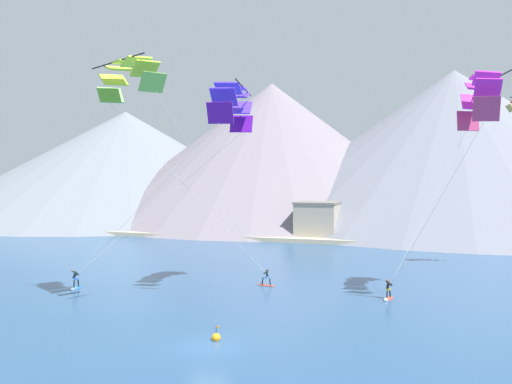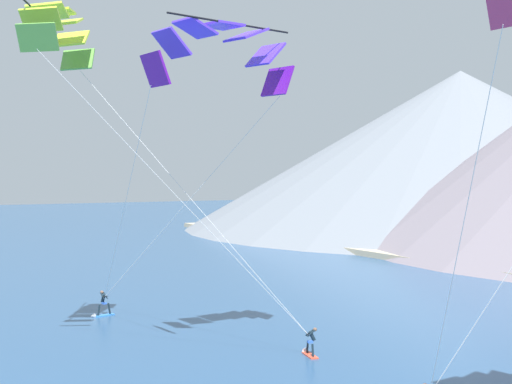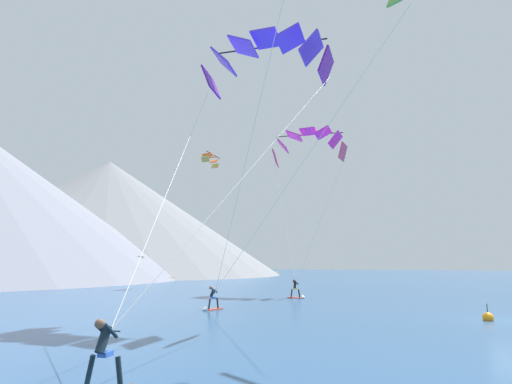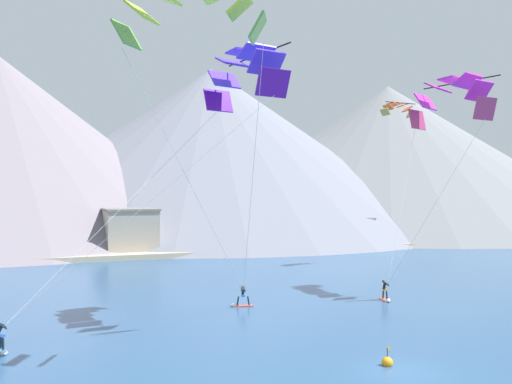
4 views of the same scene
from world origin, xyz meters
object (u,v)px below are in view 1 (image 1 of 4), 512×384
(kitesurfer_near_trail, at_px, (264,281))
(parafoil_kite_near_trail, at_px, (129,75))
(parafoil_kite_near_lead, at_px, (480,96))
(race_marker_buoy, at_px, (216,338))
(kitesurfer_mid_center, at_px, (75,283))
(parafoil_kite_mid_center, at_px, (232,103))
(kitesurfer_near_lead, at_px, (388,294))

(kitesurfer_near_trail, distance_m, parafoil_kite_near_trail, 21.94)
(kitesurfer_near_trail, relative_size, parafoil_kite_near_trail, 0.10)
(parafoil_kite_near_lead, distance_m, race_marker_buoy, 27.26)
(kitesurfer_mid_center, distance_m, parafoil_kite_mid_center, 21.50)
(kitesurfer_near_trail, bearing_deg, race_marker_buoy, -83.44)
(kitesurfer_near_trail, relative_size, kitesurfer_mid_center, 1.00)
(kitesurfer_mid_center, distance_m, race_marker_buoy, 20.02)
(kitesurfer_near_lead, xyz_separation_m, kitesurfer_near_trail, (-11.26, 2.20, -0.06))
(race_marker_buoy, bearing_deg, parafoil_kite_near_trail, 153.64)
(parafoil_kite_near_trail, xyz_separation_m, race_marker_buoy, (8.76, -4.34, -17.46))
(kitesurfer_near_lead, height_order, kitesurfer_mid_center, kitesurfer_mid_center)
(kitesurfer_near_trail, distance_m, kitesurfer_mid_center, 17.22)
(kitesurfer_near_lead, distance_m, parafoil_kite_mid_center, 20.48)
(kitesurfer_near_trail, height_order, parafoil_kite_near_lead, parafoil_kite_near_lead)
(parafoil_kite_near_trail, bearing_deg, kitesurfer_near_trail, 59.57)
(kitesurfer_near_lead, height_order, parafoil_kite_near_trail, parafoil_kite_near_trail)
(parafoil_kite_near_lead, distance_m, parafoil_kite_mid_center, 19.80)
(kitesurfer_near_lead, relative_size, parafoil_kite_near_lead, 0.11)
(parafoil_kite_near_lead, bearing_deg, kitesurfer_near_trail, 175.25)
(kitesurfer_near_trail, xyz_separation_m, parafoil_kite_near_trail, (-6.91, -11.76, 17.18))
(parafoil_kite_near_trail, xyz_separation_m, parafoil_kite_mid_center, (5.48, 7.10, -1.23))
(kitesurfer_near_lead, bearing_deg, parafoil_kite_near_lead, 5.81)
(kitesurfer_near_trail, height_order, parafoil_kite_mid_center, parafoil_kite_mid_center)
(kitesurfer_near_trail, height_order, kitesurfer_mid_center, kitesurfer_mid_center)
(race_marker_buoy, bearing_deg, kitesurfer_mid_center, 152.13)
(parafoil_kite_near_lead, relative_size, race_marker_buoy, 16.37)
(kitesurfer_near_lead, xyz_separation_m, parafoil_kite_near_trail, (-18.17, -9.55, 17.12))
(kitesurfer_near_lead, bearing_deg, kitesurfer_mid_center, -170.49)
(kitesurfer_mid_center, xyz_separation_m, parafoil_kite_near_lead, (33.97, 5.24, 15.88))
(parafoil_kite_near_lead, xyz_separation_m, parafoil_kite_mid_center, (-19.55, -3.15, -0.06))
(race_marker_buoy, bearing_deg, parafoil_kite_near_lead, 41.88)
(kitesurfer_mid_center, bearing_deg, race_marker_buoy, -27.87)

